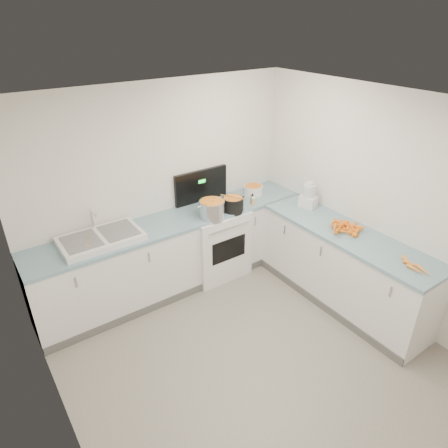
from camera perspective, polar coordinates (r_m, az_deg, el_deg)
floor at (r=4.25m, az=5.51°, el=-19.69°), size 3.50×4.00×0.00m
ceiling at (r=2.93m, az=7.81°, el=15.23°), size 3.50×4.00×0.00m
wall_back at (r=4.92m, az=-8.95°, el=5.18°), size 3.50×0.00×2.50m
wall_left at (r=2.84m, az=-22.69°, el=-16.49°), size 0.00×4.00×2.50m
wall_right at (r=4.65m, az=23.03°, el=1.76°), size 0.00×4.00×2.50m
counter_back at (r=5.04m, az=-6.74°, el=-4.09°), size 3.50×0.62×0.94m
counter_right at (r=4.94m, az=16.56°, el=-5.91°), size 0.62×2.20×0.94m
stove at (r=5.26m, az=-1.42°, el=-2.32°), size 0.76×0.65×1.36m
sink at (r=4.50m, az=-17.17°, el=-1.98°), size 0.86×0.52×0.31m
steel_pot at (r=4.80m, az=-1.74°, el=2.06°), size 0.35×0.35×0.23m
black_pot at (r=4.96m, az=1.27°, el=2.77°), size 0.32×0.32×0.19m
wooden_spoon at (r=4.92m, az=1.29°, el=3.87°), size 0.17×0.31×0.01m
mixing_bowl at (r=5.44m, az=4.18°, el=4.88°), size 0.30×0.30×0.12m
extract_bottle at (r=5.17m, az=4.05°, el=3.55°), size 0.04×0.04×0.11m
spice_jar at (r=5.14m, az=4.19°, el=3.24°), size 0.05×0.05×0.09m
food_processor at (r=5.14m, az=12.00°, el=3.89°), size 0.21×0.24×0.33m
carrot_pile at (r=4.73m, az=17.14°, el=-0.49°), size 0.45×0.40×0.08m
peeled_carrots at (r=4.30m, az=25.57°, el=-5.45°), size 0.15×0.35×0.04m
peelings at (r=4.39m, az=-19.45°, el=-2.59°), size 0.22×0.20×0.01m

